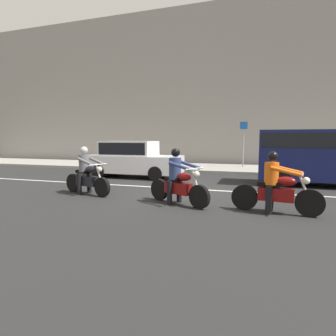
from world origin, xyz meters
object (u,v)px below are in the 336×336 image
motorcycle_with_rider_orange_stripe (276,188)px  motorcycle_with_rider_denim_blue (178,181)px  parked_sedan_white (132,159)px  parked_van_navy (319,154)px  motorcycle_with_rider_gray (87,175)px  street_sign_post (243,139)px

motorcycle_with_rider_orange_stripe → motorcycle_with_rider_denim_blue: size_ratio=1.10×
parked_sedan_white → motorcycle_with_rider_denim_blue: bearing=-52.5°
parked_van_navy → motorcycle_with_rider_gray: bearing=-150.8°
motorcycle_with_rider_gray → parked_van_navy: (7.60, 4.24, 0.61)m
parked_van_navy → motorcycle_with_rider_orange_stripe: bearing=-110.1°
motorcycle_with_rider_denim_blue → parked_sedan_white: bearing=127.5°
motorcycle_with_rider_gray → street_sign_post: 10.79m
motorcycle_with_rider_orange_stripe → street_sign_post: bearing=97.3°
parked_sedan_white → street_sign_post: 7.37m
motorcycle_with_rider_gray → parked_van_navy: 8.73m
motorcycle_with_rider_denim_blue → parked_sedan_white: parked_sedan_white is taller
motorcycle_with_rider_orange_stripe → street_sign_post: (-1.33, 10.40, 1.16)m
motorcycle_with_rider_orange_stripe → motorcycle_with_rider_denim_blue: 2.56m
parked_sedan_white → street_sign_post: bearing=48.5°
motorcycle_with_rider_gray → parked_sedan_white: parked_sedan_white is taller
motorcycle_with_rider_denim_blue → parked_van_navy: bearing=47.2°
street_sign_post → motorcycle_with_rider_gray: bearing=-114.7°
motorcycle_with_rider_gray → parked_van_navy: size_ratio=0.46×
motorcycle_with_rider_denim_blue → parked_van_navy: parked_van_navy is taller
parked_sedan_white → street_sign_post: street_sign_post is taller
motorcycle_with_rider_orange_stripe → street_sign_post: 10.55m
motorcycle_with_rider_orange_stripe → motorcycle_with_rider_gray: (-5.81, 0.65, 0.02)m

